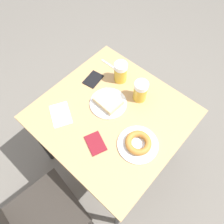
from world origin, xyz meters
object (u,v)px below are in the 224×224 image
(plate_with_donut, at_px, (138,143))
(passport_near_edge, at_px, (95,143))
(beer_mug_center, at_px, (140,91))
(plate_with_cake, at_px, (108,102))
(napkin_folded, at_px, (61,114))
(beer_mug_left, at_px, (121,72))
(fork, at_px, (110,65))
(passport_far_edge, at_px, (93,79))

(plate_with_donut, relative_size, passport_near_edge, 1.51)
(passport_near_edge, bearing_deg, beer_mug_center, -88.48)
(plate_with_cake, relative_size, napkin_folded, 1.18)
(plate_with_cake, height_order, beer_mug_left, beer_mug_left)
(napkin_folded, relative_size, passport_near_edge, 1.28)
(beer_mug_left, height_order, fork, beer_mug_left)
(beer_mug_center, height_order, passport_far_edge, beer_mug_center)
(beer_mug_left, distance_m, napkin_folded, 0.45)
(napkin_folded, xyz_separation_m, passport_near_edge, (-0.28, -0.01, 0.00))
(plate_with_cake, relative_size, plate_with_donut, 1.01)
(beer_mug_left, height_order, passport_near_edge, beer_mug_left)
(fork, xyz_separation_m, passport_far_edge, (0.00, 0.17, 0.00))
(plate_with_donut, relative_size, passport_far_edge, 1.63)
(fork, bearing_deg, passport_near_edge, 124.00)
(beer_mug_left, bearing_deg, fork, -19.62)
(beer_mug_center, distance_m, passport_near_edge, 0.41)
(plate_with_cake, xyz_separation_m, fork, (0.20, -0.24, -0.02))
(passport_far_edge, bearing_deg, napkin_folded, 97.61)
(passport_near_edge, bearing_deg, beer_mug_left, -65.86)
(beer_mug_center, bearing_deg, plate_with_cake, 54.61)
(beer_mug_left, xyz_separation_m, passport_far_edge, (0.13, 0.12, -0.07))
(beer_mug_center, bearing_deg, beer_mug_left, -9.98)
(beer_mug_left, distance_m, beer_mug_center, 0.19)
(beer_mug_left, xyz_separation_m, fork, (0.13, -0.05, -0.07))
(fork, bearing_deg, napkin_folded, 94.86)
(beer_mug_center, distance_m, fork, 0.33)
(plate_with_cake, relative_size, beer_mug_center, 1.61)
(plate_with_donut, distance_m, fork, 0.60)
(plate_with_donut, height_order, passport_far_edge, plate_with_donut)
(plate_with_cake, height_order, beer_mug_center, beer_mug_center)
(plate_with_cake, bearing_deg, fork, -50.23)
(beer_mug_center, xyz_separation_m, fork, (0.31, -0.08, -0.07))
(beer_mug_center, xyz_separation_m, napkin_folded, (0.27, 0.41, -0.07))
(plate_with_cake, bearing_deg, passport_far_edge, -19.88)
(plate_with_donut, bearing_deg, fork, -33.37)
(beer_mug_center, bearing_deg, plate_with_donut, 126.82)
(plate_with_donut, distance_m, napkin_folded, 0.49)
(napkin_folded, bearing_deg, beer_mug_center, -123.70)
(plate_with_donut, bearing_deg, napkin_folded, 18.67)
(plate_with_donut, xyz_separation_m, passport_far_edge, (0.50, -0.16, -0.02))
(plate_with_cake, bearing_deg, beer_mug_center, -125.39)
(plate_with_cake, height_order, napkin_folded, plate_with_cake)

